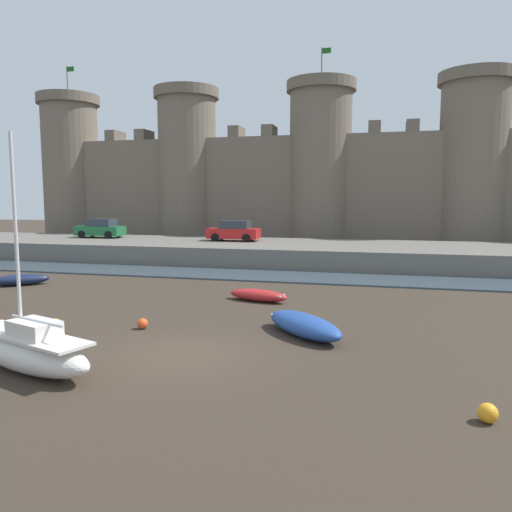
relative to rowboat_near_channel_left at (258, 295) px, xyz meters
The scene contains 13 objects.
ground_plane 8.42m from the rowboat_near_channel_left, 92.37° to the right, with size 160.00×160.00×0.00m, color #382D23.
water_channel 7.38m from the rowboat_near_channel_left, 92.71° to the left, with size 80.00×4.50×0.10m, color #3D4C56.
quay_road 14.63m from the rowboat_near_channel_left, 91.36° to the left, with size 66.20×10.00×1.41m, color #666059.
castle 26.76m from the rowboat_near_channel_left, 90.77° to the left, with size 60.72×6.52×18.71m.
rowboat_near_channel_left is the anchor object (origin of this frame).
sailboat_midflat_right 11.52m from the rowboat_near_channel_left, 110.01° to the right, with size 5.25×2.92×6.62m.
rowboat_midflat_centre 13.83m from the rowboat_near_channel_left, behind, with size 2.89×2.69×0.63m.
rowboat_foreground_centre 6.12m from the rowboat_near_channel_left, 60.68° to the right, with size 3.65×3.68×0.77m.
mooring_buoy_near_channel 13.68m from the rowboat_near_channel_left, 54.69° to the right, with size 0.43×0.43×0.43m, color orange.
mooring_buoy_near_shore 9.16m from the rowboat_near_channel_left, 129.25° to the right, with size 0.50×0.50×0.50m, color orange.
mooring_buoy_mid_mud 6.60m from the rowboat_near_channel_left, 116.50° to the right, with size 0.40×0.40×0.40m, color #E04C1E.
car_quay_centre_west 16.83m from the rowboat_near_channel_left, 110.61° to the left, with size 4.11×1.90×1.62m.
car_quay_centre_east 24.18m from the rowboat_near_channel_left, 138.44° to the left, with size 4.11×1.90×1.62m.
Camera 1 is at (5.93, -13.97, 4.85)m, focal length 35.00 mm.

